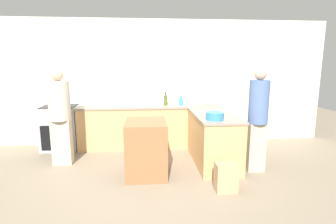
% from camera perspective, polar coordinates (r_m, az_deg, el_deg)
% --- Properties ---
extents(ground_plane, '(14.00, 14.00, 0.00)m').
position_cam_1_polar(ground_plane, '(3.95, -3.50, -16.06)').
color(ground_plane, gray).
extents(wall_back, '(8.00, 0.06, 2.70)m').
position_cam_1_polar(wall_back, '(5.84, -4.32, 6.42)').
color(wall_back, silver).
rests_on(wall_back, ground_plane).
extents(counter_back, '(2.93, 0.66, 0.90)m').
position_cam_1_polar(counter_back, '(5.63, -4.14, -3.02)').
color(counter_back, tan).
rests_on(counter_back, ground_plane).
extents(counter_peninsula, '(0.69, 1.50, 0.90)m').
position_cam_1_polar(counter_peninsula, '(4.77, 9.74, -5.65)').
color(counter_peninsula, tan).
rests_on(counter_peninsula, ground_plane).
extents(range_oven, '(0.73, 0.62, 0.91)m').
position_cam_1_polar(range_oven, '(5.90, -22.26, -3.13)').
color(range_oven, '#99999E').
rests_on(range_oven, ground_plane).
extents(island_table, '(0.64, 0.76, 0.88)m').
position_cam_1_polar(island_table, '(4.22, -4.81, -7.86)').
color(island_table, brown).
rests_on(island_table, ground_plane).
extents(mixing_bowl, '(0.28, 0.28, 0.12)m').
position_cam_1_polar(mixing_bowl, '(4.17, 10.13, -0.86)').
color(mixing_bowl, teal).
rests_on(mixing_bowl, counter_peninsula).
extents(vinegar_bottle_clear, '(0.07, 0.07, 0.30)m').
position_cam_1_polar(vinegar_bottle_clear, '(5.54, 1.23, 2.75)').
color(vinegar_bottle_clear, silver).
rests_on(vinegar_bottle_clear, counter_back).
extents(dish_soap_bottle, '(0.09, 0.09, 0.20)m').
position_cam_1_polar(dish_soap_bottle, '(5.55, 2.86, 2.32)').
color(dish_soap_bottle, '#338CBF').
rests_on(dish_soap_bottle, counter_back).
extents(olive_oil_bottle, '(0.08, 0.08, 0.23)m').
position_cam_1_polar(olive_oil_bottle, '(5.53, -0.53, 2.42)').
color(olive_oil_bottle, '#475B1E').
rests_on(olive_oil_bottle, counter_back).
extents(wine_bottle_dark, '(0.06, 0.06, 0.27)m').
position_cam_1_polar(wine_bottle_dark, '(5.66, -0.55, 2.77)').
color(wine_bottle_dark, black).
rests_on(wine_bottle_dark, counter_back).
extents(person_by_range, '(0.36, 0.36, 1.67)m').
position_cam_1_polar(person_by_range, '(4.89, -22.44, -0.45)').
color(person_by_range, '#ADA38E').
rests_on(person_by_range, ground_plane).
extents(person_at_peninsula, '(0.31, 0.31, 1.71)m').
position_cam_1_polar(person_at_peninsula, '(4.46, 18.97, -0.80)').
color(person_at_peninsula, '#ADA38E').
rests_on(person_at_peninsula, ground_plane).
extents(paper_bag, '(0.30, 0.22, 0.40)m').
position_cam_1_polar(paper_bag, '(3.86, 12.50, -13.73)').
color(paper_bag, tan).
rests_on(paper_bag, ground_plane).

